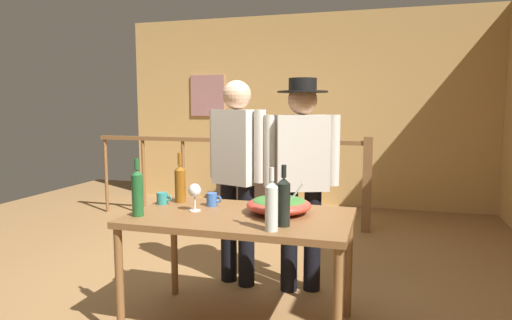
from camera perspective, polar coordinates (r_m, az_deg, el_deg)
name	(u,v)px	position (r m, az deg, el deg)	size (l,w,h in m)	color
ground_plane	(226,287)	(3.66, -3.82, -16.01)	(8.45, 8.45, 0.00)	olive
back_wall	(302,111)	(6.52, 5.98, 6.34)	(5.35, 0.10, 2.73)	tan
framed_picture	(208,96)	(6.87, -6.25, 8.25)	(0.55, 0.03, 0.62)	#AA7270
stair_railing	(265,168)	(5.33, 1.15, -1.09)	(3.51, 0.10, 1.09)	brown
tv_console	(250,191)	(6.45, -0.75, -3.97)	(0.90, 0.40, 0.41)	#38281E
flat_screen_tv	(250,161)	(6.36, -0.84, -0.15)	(0.52, 0.12, 0.38)	black
serving_table	(240,226)	(2.82, -2.01, -8.43)	(1.38, 0.80, 0.75)	brown
salad_bowl	(279,204)	(2.82, 2.97, -5.69)	(0.41, 0.41, 0.21)	#CC3D2D
wine_glass	(194,192)	(2.89, -7.97, -4.05)	(0.08, 0.08, 0.18)	silver
wine_bottle_green	(137,192)	(2.82, -15.01, -4.00)	(0.07, 0.07, 0.36)	#1E5628
wine_bottle_dark	(284,201)	(2.51, 3.58, -5.27)	(0.07, 0.07, 0.35)	black
wine_bottle_amber	(180,183)	(3.17, -9.74, -2.89)	(0.08, 0.08, 0.35)	brown
wine_bottle_clear	(271,205)	(2.41, 2.01, -5.80)	(0.07, 0.07, 0.35)	silver
mug_teal	(163,198)	(3.15, -11.94, -4.84)	(0.11, 0.08, 0.08)	teal
mug_blue	(212,199)	(3.03, -5.67, -5.07)	(0.11, 0.07, 0.09)	#3866B2
person_standing_left	(237,167)	(3.50, -2.45, -0.89)	(0.51, 0.32, 1.63)	black
person_standing_right	(302,167)	(3.36, 5.90, -0.91)	(0.55, 0.38, 1.63)	black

